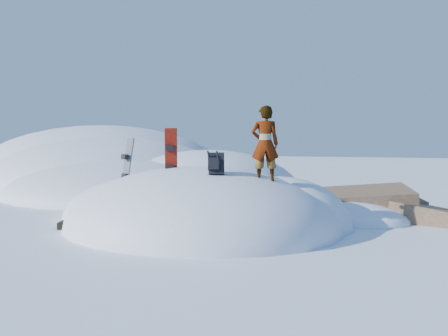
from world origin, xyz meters
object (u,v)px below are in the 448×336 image
at_px(snowboard_red, 171,160).
at_px(snowboard_dark, 126,169).
at_px(backpack, 216,164).
at_px(person, 265,144).

distance_m(snowboard_red, snowboard_dark, 1.38).
xyz_separation_m(snowboard_dark, backpack, (2.83, -0.52, 0.19)).
height_order(backpack, person, person).
relative_size(snowboard_red, snowboard_dark, 0.99).
bearing_deg(snowboard_dark, backpack, 12.87).
bearing_deg(backpack, snowboard_dark, 143.10).
height_order(snowboard_dark, backpack, snowboard_dark).
xyz_separation_m(snowboard_dark, person, (3.78, 0.04, 0.65)).
distance_m(snowboard_red, person, 2.46).
relative_size(snowboard_red, backpack, 2.79).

